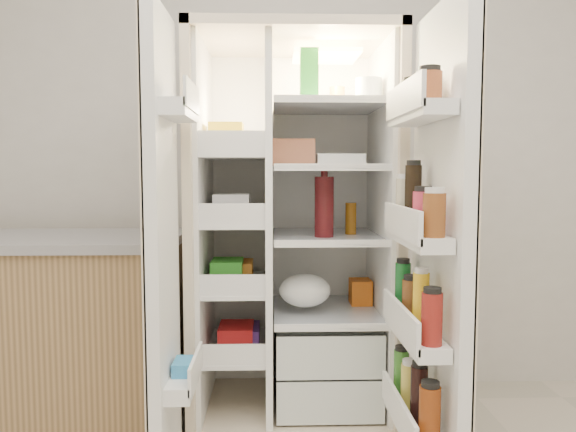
{
  "coord_description": "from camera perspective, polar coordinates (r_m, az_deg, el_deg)",
  "views": [
    {
      "loc": [
        -0.19,
        -0.94,
        1.19
      ],
      "look_at": [
        -0.12,
        1.25,
        1.0
      ],
      "focal_mm": 34.0,
      "sensor_mm": 36.0,
      "label": 1
    }
  ],
  "objects": [
    {
      "name": "wall_back",
      "position": [
        2.95,
        1.88,
        7.95
      ],
      "size": [
        4.0,
        0.02,
        2.7
      ],
      "primitive_type": "cube",
      "color": "silver",
      "rests_on": "floor"
    },
    {
      "name": "refrigerator",
      "position": [
        2.63,
        0.79,
        -4.85
      ],
      "size": [
        0.92,
        0.7,
        1.8
      ],
      "color": "beige",
      "rests_on": "floor"
    },
    {
      "name": "freezer_door",
      "position": [
        2.05,
        -12.94,
        -3.59
      ],
      "size": [
        0.15,
        0.4,
        1.72
      ],
      "color": "white",
      "rests_on": "floor"
    },
    {
      "name": "fridge_door",
      "position": [
        2.01,
        15.12,
        -4.29
      ],
      "size": [
        0.17,
        0.58,
        1.72
      ],
      "color": "white",
      "rests_on": "floor"
    },
    {
      "name": "kitchen_counter",
      "position": [
        2.79,
        -23.76,
        -10.97
      ],
      "size": [
        1.23,
        0.65,
        0.89
      ],
      "color": "#A48052",
      "rests_on": "floor"
    }
  ]
}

